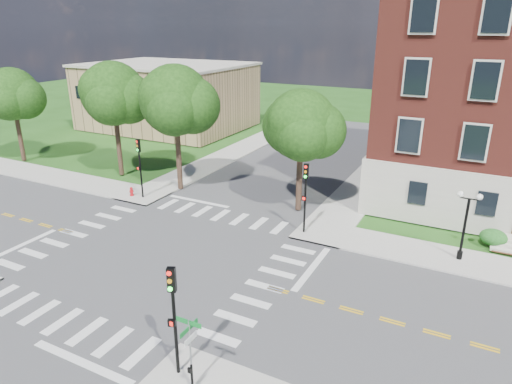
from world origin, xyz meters
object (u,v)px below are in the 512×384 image
at_px(traffic_signal_nw, 140,161).
at_px(street_sign_pole, 190,341).
at_px(push_button_post, 192,377).
at_px(traffic_signal_ne, 305,189).
at_px(twin_lamp_west, 465,222).
at_px(fire_hydrant, 132,192).
at_px(traffic_signal_se, 173,308).

xyz_separation_m(traffic_signal_nw, street_sign_pole, (15.40, -15.19, -0.88)).
bearing_deg(push_button_post, traffic_signal_ne, 95.44).
bearing_deg(push_button_post, traffic_signal_nw, 135.26).
bearing_deg(traffic_signal_nw, twin_lamp_west, 1.57).
relative_size(traffic_signal_nw, push_button_post, 4.00).
bearing_deg(push_button_post, twin_lamp_west, 62.82).
relative_size(twin_lamp_west, fire_hydrant, 5.64).
bearing_deg(fire_hydrant, push_button_post, -42.64).
relative_size(traffic_signal_se, traffic_signal_nw, 1.00).
bearing_deg(fire_hydrant, traffic_signal_se, -43.51).
bearing_deg(traffic_signal_ne, traffic_signal_nw, 179.40).
height_order(traffic_signal_se, traffic_signal_nw, same).
bearing_deg(street_sign_pole, traffic_signal_se, 157.99).
bearing_deg(push_button_post, fire_hydrant, 137.36).
xyz_separation_m(traffic_signal_ne, push_button_post, (1.45, -15.20, -2.39)).
relative_size(traffic_signal_nw, twin_lamp_west, 1.13).
relative_size(twin_lamp_west, street_sign_pole, 1.36).
distance_m(traffic_signal_se, push_button_post, 2.68).
height_order(traffic_signal_ne, push_button_post, traffic_signal_ne).
xyz_separation_m(traffic_signal_se, traffic_signal_ne, (-0.37, 14.65, 0.00)).
xyz_separation_m(twin_lamp_west, fire_hydrant, (-24.71, -0.81, -2.06)).
xyz_separation_m(traffic_signal_nw, fire_hydrant, (-1.01, -0.16, -2.72)).
xyz_separation_m(traffic_signal_ne, twin_lamp_west, (9.66, 0.80, -0.66)).
xyz_separation_m(push_button_post, fire_hydrant, (-16.50, 15.19, -0.33)).
bearing_deg(fire_hydrant, traffic_signal_ne, 0.03).
bearing_deg(twin_lamp_west, traffic_signal_ne, -175.29).
xyz_separation_m(twin_lamp_west, push_button_post, (-8.21, -16.00, -1.73)).
xyz_separation_m(traffic_signal_nw, twin_lamp_west, (23.70, 0.65, -0.66)).
relative_size(traffic_signal_ne, traffic_signal_nw, 1.00).
distance_m(traffic_signal_se, traffic_signal_ne, 14.65).
height_order(traffic_signal_ne, fire_hydrant, traffic_signal_ne).
bearing_deg(traffic_signal_se, street_sign_pole, -22.01).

